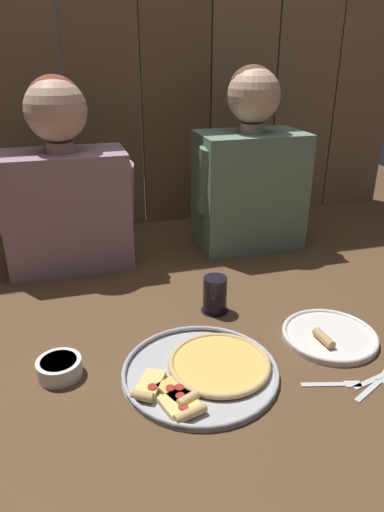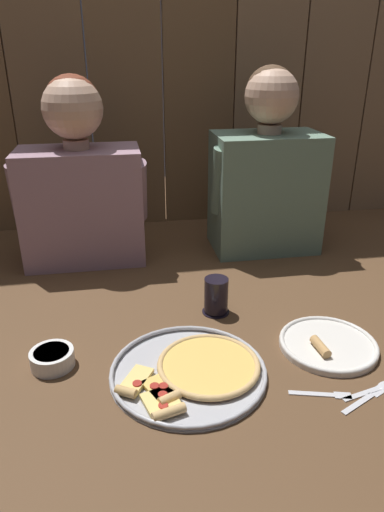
# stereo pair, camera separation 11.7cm
# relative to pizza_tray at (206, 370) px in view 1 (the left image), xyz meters

# --- Properties ---
(ground_plane) EXTENTS (3.20, 3.20, 0.00)m
(ground_plane) POSITION_rel_pizza_tray_xyz_m (0.06, 0.14, -0.01)
(ground_plane) COLOR brown
(pizza_tray) EXTENTS (0.35, 0.35, 0.03)m
(pizza_tray) POSITION_rel_pizza_tray_xyz_m (0.00, 0.00, 0.00)
(pizza_tray) COLOR #B2B2B7
(pizza_tray) RESTS_ON ground
(dinner_plate) EXTENTS (0.24, 0.24, 0.03)m
(dinner_plate) POSITION_rel_pizza_tray_xyz_m (0.34, 0.04, -0.00)
(dinner_plate) COLOR white
(dinner_plate) RESTS_ON ground
(drinking_glass) EXTENTS (0.08, 0.08, 0.10)m
(drinking_glass) POSITION_rel_pizza_tray_xyz_m (0.10, 0.25, 0.04)
(drinking_glass) COLOR black
(drinking_glass) RESTS_ON ground
(dipping_bowl) EXTENTS (0.10, 0.10, 0.04)m
(dipping_bowl) POSITION_rel_pizza_tray_xyz_m (-0.31, 0.08, 0.01)
(dipping_bowl) COLOR white
(dipping_bowl) RESTS_ON ground
(table_fork) EXTENTS (0.13, 0.05, 0.01)m
(table_fork) POSITION_rel_pizza_tray_xyz_m (0.26, -0.11, -0.01)
(table_fork) COLOR silver
(table_fork) RESTS_ON ground
(table_knife) EXTENTS (0.15, 0.08, 0.01)m
(table_knife) POSITION_rel_pizza_tray_xyz_m (0.34, -0.14, -0.01)
(table_knife) COLOR silver
(table_knife) RESTS_ON ground
(diner_left) EXTENTS (0.42, 0.22, 0.60)m
(diner_left) POSITION_rel_pizza_tray_xyz_m (-0.26, 0.67, 0.26)
(diner_left) COLOR gray
(diner_left) RESTS_ON ground
(diner_right) EXTENTS (0.40, 0.23, 0.62)m
(diner_right) POSITION_rel_pizza_tray_xyz_m (0.37, 0.67, 0.27)
(diner_right) COLOR slate
(diner_right) RESTS_ON ground
(wooden_backdrop_wall) EXTENTS (2.19, 0.03, 1.45)m
(wooden_backdrop_wall) POSITION_rel_pizza_tray_xyz_m (0.06, 1.02, 0.72)
(wooden_backdrop_wall) COLOR brown
(wooden_backdrop_wall) RESTS_ON ground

